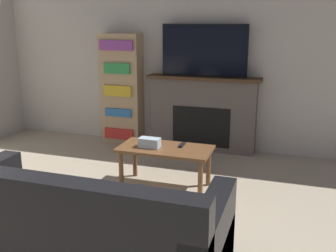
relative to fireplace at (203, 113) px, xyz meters
name	(u,v)px	position (x,y,z in m)	size (l,w,h in m)	color
wall_back	(199,50)	(-0.10, 0.14, 0.84)	(6.89, 0.06, 2.70)	beige
fireplace	(203,113)	(0.00, 0.00, 0.00)	(1.53, 0.28, 1.02)	#605651
tv	(204,51)	(0.00, -0.02, 0.85)	(1.14, 0.03, 0.68)	black
couch	(77,240)	(-0.16, -3.05, -0.22)	(1.98, 0.93, 0.88)	black
coffee_table	(165,153)	(-0.08, -1.39, -0.13)	(0.98, 0.50, 0.45)	brown
tissue_box	(150,143)	(-0.24, -1.43, -0.02)	(0.22, 0.12, 0.10)	silver
remote_control	(182,145)	(0.07, -1.27, -0.06)	(0.04, 0.15, 0.02)	black
bookshelf	(122,89)	(-1.20, -0.02, 0.27)	(0.58, 0.29, 1.57)	tan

